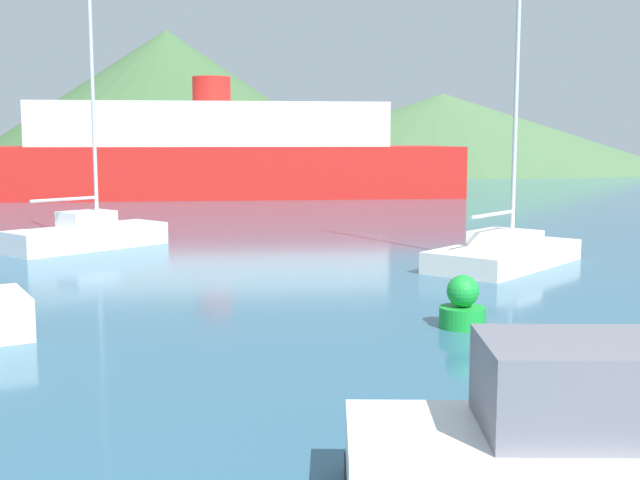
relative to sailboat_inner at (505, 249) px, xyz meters
name	(u,v)px	position (x,y,z in m)	size (l,w,h in m)	color
sailboat_inner	(505,249)	(0.00, 0.00, 0.00)	(5.41, 4.98, 11.01)	white
sailboat_outer	(87,232)	(-11.41, 5.90, 0.08)	(5.02, 4.38, 10.54)	silver
ferry_distant	(213,155)	(-5.88, 29.29, 2.00)	(29.86, 11.64, 7.14)	red
buoy_marker	(463,306)	(-3.78, -6.50, -0.06)	(0.85, 0.85, 0.97)	green
hill_central	(168,102)	(-8.00, 64.77, 6.77)	(43.39, 43.39, 14.45)	#3D6038
hill_east	(442,131)	(23.97, 70.81, 3.92)	(53.31, 53.31, 8.75)	#476B42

